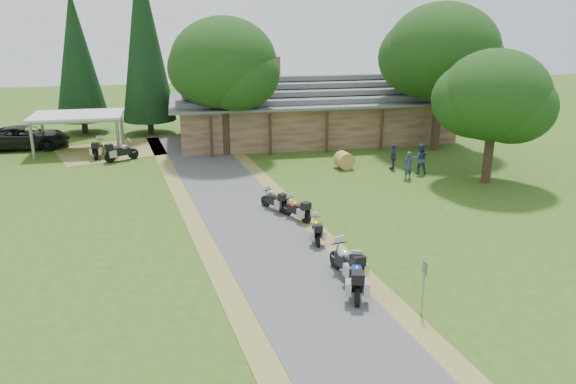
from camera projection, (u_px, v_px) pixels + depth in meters
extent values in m
plane|color=#325217|center=(301.00, 290.00, 20.15)|extent=(120.00, 120.00, 0.00)
plane|color=#454447|center=(270.00, 246.00, 23.79)|extent=(51.95, 51.95, 0.00)
imported|color=black|center=(25.00, 132.00, 40.09)|extent=(2.85, 6.47, 2.46)
imported|color=navy|center=(408.00, 163.00, 32.87)|extent=(0.66, 0.57, 1.98)
imported|color=navy|center=(420.00, 156.00, 33.92)|extent=(0.72, 0.59, 2.21)
imported|color=navy|center=(393.00, 154.00, 34.93)|extent=(0.48, 0.60, 1.90)
cylinder|color=olive|center=(344.00, 160.00, 35.21)|extent=(1.21, 1.13, 1.06)
cone|color=black|center=(144.00, 44.00, 43.15)|extent=(4.16, 4.16, 13.96)
cone|color=black|center=(78.00, 63.00, 43.76)|extent=(4.08, 4.08, 11.13)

